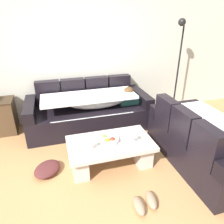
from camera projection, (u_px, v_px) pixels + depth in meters
ground_plane at (109, 185)px, 2.71m from camera, size 14.00×14.00×0.00m
back_wall at (78, 52)px, 3.99m from camera, size 9.00×0.10×2.70m
couch_along_wall at (91, 111)px, 4.00m from camera, size 2.27×0.92×0.88m
couch_near_window at (202, 142)px, 3.02m from camera, size 0.92×1.73×0.88m
coffee_table at (110, 150)px, 3.00m from camera, size 1.20×0.68×0.38m
fruit_bowl at (109, 140)px, 2.92m from camera, size 0.28×0.28×0.10m
wine_glass_near_left at (89, 143)px, 2.71m from camera, size 0.07×0.07×0.17m
wine_glass_near_right at (133, 136)px, 2.86m from camera, size 0.07×0.07×0.17m
open_magazine at (129, 137)px, 3.04m from camera, size 0.33×0.28×0.01m
floor_lamp at (178, 63)px, 4.19m from camera, size 0.33×0.31×1.95m
pair_of_shoes at (145, 203)px, 2.40m from camera, size 0.32×0.32×0.09m
crumpled_garment at (47, 169)px, 2.90m from camera, size 0.50×0.51×0.12m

